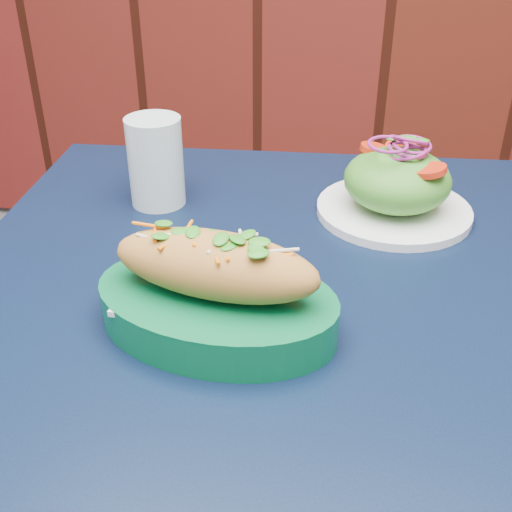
# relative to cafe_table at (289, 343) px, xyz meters

# --- Properties ---
(cafe_table) EXTENTS (0.88, 0.88, 0.75)m
(cafe_table) POSITION_rel_cafe_table_xyz_m (0.00, 0.00, 0.00)
(cafe_table) COLOR black
(cafe_table) RESTS_ON ground
(banh_mi_basket) EXTENTS (0.27, 0.19, 0.12)m
(banh_mi_basket) POSITION_rel_cafe_table_xyz_m (-0.06, -0.10, 0.13)
(banh_mi_basket) COLOR #085E33
(banh_mi_basket) RESTS_ON cafe_table
(salad_plate) EXTENTS (0.21, 0.21, 0.11)m
(salad_plate) POSITION_rel_cafe_table_xyz_m (0.11, 0.20, 0.13)
(salad_plate) COLOR white
(salad_plate) RESTS_ON cafe_table
(water_glass) EXTENTS (0.08, 0.08, 0.12)m
(water_glass) POSITION_rel_cafe_table_xyz_m (-0.22, 0.17, 0.15)
(water_glass) COLOR silver
(water_glass) RESTS_ON cafe_table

